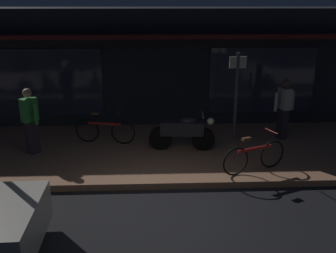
{
  "coord_description": "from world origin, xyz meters",
  "views": [
    {
      "loc": [
        -0.11,
        -6.22,
        3.85
      ],
      "look_at": [
        0.25,
        2.4,
        0.95
      ],
      "focal_mm": 40.58,
      "sensor_mm": 36.0,
      "label": 1
    }
  ],
  "objects": [
    {
      "name": "ground_plane",
      "position": [
        0.0,
        0.0,
        0.0
      ],
      "size": [
        60.0,
        60.0,
        0.0
      ],
      "primitive_type": "plane",
      "color": "black"
    },
    {
      "name": "bicycle_parked",
      "position": [
        2.15,
        1.52,
        0.51
      ],
      "size": [
        1.55,
        0.7,
        0.91
      ],
      "color": "black",
      "rests_on": "sidewalk_slab"
    },
    {
      "name": "sign_post",
      "position": [
        2.11,
        3.51,
        1.51
      ],
      "size": [
        0.44,
        0.09,
        2.4
      ],
      "color": "#47474C",
      "rests_on": "sidewalk_slab"
    },
    {
      "name": "storefront_building",
      "position": [
        0.0,
        6.39,
        1.8
      ],
      "size": [
        18.0,
        3.3,
        3.6
      ],
      "color": "black",
      "rests_on": "ground_plane"
    },
    {
      "name": "motorcycle",
      "position": [
        0.66,
        2.89,
        0.65
      ],
      "size": [
        1.7,
        0.55,
        0.97
      ],
      "color": "black",
      "rests_on": "sidewalk_slab"
    },
    {
      "name": "sidewalk_slab",
      "position": [
        0.0,
        3.0,
        0.07
      ],
      "size": [
        18.0,
        4.0,
        0.15
      ],
      "primitive_type": "cube",
      "color": "#8C6047",
      "rests_on": "ground_plane"
    },
    {
      "name": "person_photographer",
      "position": [
        -3.13,
        2.82,
        1.03
      ],
      "size": [
        0.53,
        0.45,
        1.67
      ],
      "color": "#28232D",
      "rests_on": "sidewalk_slab"
    },
    {
      "name": "person_bystander",
      "position": [
        3.47,
        3.63,
        1.03
      ],
      "size": [
        0.61,
        0.42,
        1.67
      ],
      "color": "#28232D",
      "rests_on": "sidewalk_slab"
    },
    {
      "name": "bicycle_extra",
      "position": [
        -1.4,
        3.46,
        0.51
      ],
      "size": [
        1.64,
        0.46,
        0.91
      ],
      "color": "black",
      "rests_on": "sidewalk_slab"
    }
  ]
}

